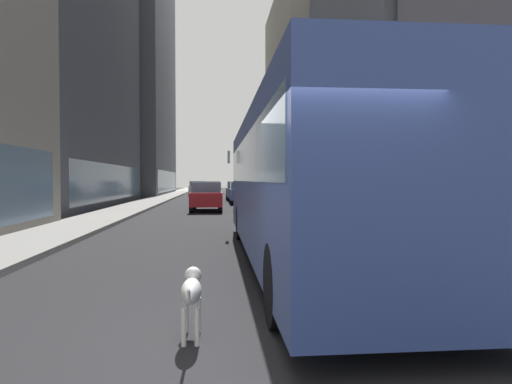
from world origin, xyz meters
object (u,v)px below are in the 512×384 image
(car_grey_wagon, at_px, (237,191))
(car_blue_hatchback, at_px, (241,192))
(car_black_suv, at_px, (210,190))
(car_silver_sedan, at_px, (285,198))
(car_red_coupe, at_px, (207,196))
(dalmatian_dog, at_px, (192,291))
(transit_bus, at_px, (304,179))
(car_white_van, at_px, (197,188))

(car_grey_wagon, distance_m, car_blue_hatchback, 5.72)
(car_black_suv, xyz_separation_m, car_silver_sedan, (4.00, -17.73, 0.00))
(car_red_coupe, distance_m, dalmatian_dog, 19.97)
(transit_bus, distance_m, dalmatian_dog, 5.05)
(car_red_coupe, bearing_deg, car_white_van, 93.52)
(car_blue_hatchback, height_order, car_silver_sedan, same)
(car_grey_wagon, relative_size, car_silver_sedan, 1.11)
(transit_bus, height_order, car_white_van, transit_bus)
(car_silver_sedan, bearing_deg, car_grey_wagon, 95.62)
(transit_bus, distance_m, car_black_suv, 30.43)
(car_white_van, distance_m, dalmatian_dog, 46.05)
(car_blue_hatchback, height_order, dalmatian_dog, car_blue_hatchback)
(car_black_suv, distance_m, car_red_coupe, 14.73)
(car_black_suv, distance_m, dalmatian_dog, 34.71)
(transit_bus, distance_m, car_blue_hatchback, 23.16)
(car_blue_hatchback, height_order, car_red_coupe, same)
(transit_bus, bearing_deg, car_black_suv, 94.53)
(car_blue_hatchback, distance_m, dalmatian_dog, 27.61)
(car_silver_sedan, distance_m, car_white_van, 29.57)
(car_blue_hatchback, distance_m, car_red_coupe, 7.93)
(car_silver_sedan, distance_m, car_red_coupe, 5.00)
(car_blue_hatchback, bearing_deg, car_silver_sedan, -81.38)
(car_grey_wagon, height_order, car_white_van, same)
(car_blue_hatchback, bearing_deg, car_black_suv, 108.49)
(transit_bus, relative_size, car_silver_sedan, 2.89)
(car_grey_wagon, bearing_deg, dalmatian_dog, -93.70)
(car_silver_sedan, height_order, car_red_coupe, same)
(transit_bus, relative_size, car_blue_hatchback, 2.43)
(car_blue_hatchback, distance_m, car_silver_sedan, 10.67)
(transit_bus, xyz_separation_m, car_grey_wagon, (0.00, 28.86, -0.95))
(car_white_van, bearing_deg, car_grey_wagon, -72.61)
(car_blue_hatchback, bearing_deg, car_white_van, 102.21)
(car_grey_wagon, bearing_deg, car_white_van, 107.39)
(car_silver_sedan, bearing_deg, dalmatian_dog, -102.46)
(car_silver_sedan, distance_m, dalmatian_dog, 17.39)
(transit_bus, bearing_deg, car_grey_wagon, 90.00)
(car_red_coupe, xyz_separation_m, car_white_van, (-1.60, 26.05, 0.00))
(car_blue_hatchback, bearing_deg, dalmatian_dog, -94.47)
(car_red_coupe, bearing_deg, car_silver_sedan, -36.81)
(car_silver_sedan, bearing_deg, car_white_van, 100.91)
(transit_bus, relative_size, car_red_coupe, 2.76)
(car_black_suv, bearing_deg, car_red_coupe, -90.00)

